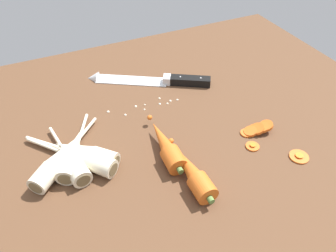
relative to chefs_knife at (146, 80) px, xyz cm
name	(u,v)px	position (x,y,z in cm)	size (l,w,h in cm)	color
ground_plane	(165,132)	(-2.94, -19.12, -2.65)	(120.00, 90.00, 4.00)	brown
chefs_knife	(146,80)	(0.00, 0.00, 0.00)	(31.66, 20.44, 4.18)	silver
whole_carrot	(166,146)	(-6.25, -27.41, 1.45)	(4.60, 18.65, 4.20)	#D6601E
whole_carrot_second	(192,173)	(-4.58, -36.25, 1.45)	(4.23, 17.98, 4.20)	#D6601E
parsnip_front	(58,161)	(-28.05, -22.04, 1.33)	(17.34, 17.81, 4.00)	beige
parsnip_mid_left	(73,154)	(-24.86, -21.46, 1.33)	(10.83, 19.63, 4.00)	beige
parsnip_mid_right	(85,153)	(-22.51, -22.07, 1.33)	(17.48, 17.89, 4.00)	beige
parsnip_back	(83,158)	(-23.18, -23.38, 1.33)	(16.40, 18.74, 4.00)	beige
parsnip_outer	(71,161)	(-25.59, -23.10, 1.33)	(6.03, 19.52, 4.00)	beige
carrot_slice_stack	(256,129)	(15.45, -30.05, 0.32)	(7.62, 3.98, 2.81)	#D6601E
carrot_slice_stray_near	(299,156)	(19.12, -40.38, -0.29)	(4.14, 4.14, 0.70)	#D6601E
carrot_slice_stray_mid	(253,146)	(11.90, -33.67, -0.29)	(3.05, 3.05, 0.70)	#D6601E
mince_crumbs	(147,105)	(-3.88, -10.30, -0.35)	(18.61, 3.67, 0.70)	silver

